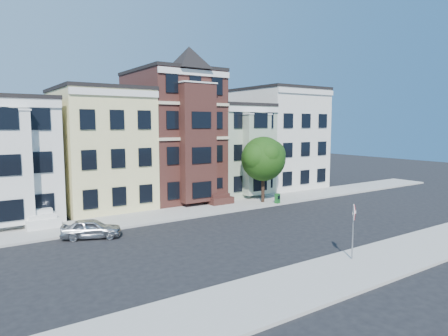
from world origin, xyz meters
TOP-DOWN VIEW (x-y plane):
  - ground at (0.00, 0.00)m, footprint 120.00×120.00m
  - far_sidewalk at (0.00, 8.00)m, footprint 60.00×4.00m
  - near_sidewalk at (0.00, -8.00)m, footprint 60.00×4.00m
  - house_yellow at (-7.00, 14.50)m, footprint 7.00×9.00m
  - house_brown at (0.00, 14.50)m, footprint 7.00×9.00m
  - house_green at (6.50, 14.50)m, footprint 6.00×9.00m
  - house_cream at (13.50, 14.50)m, footprint 8.00×9.00m
  - street_tree at (5.63, 7.50)m, footprint 7.96×7.96m
  - parked_car at (-10.59, 5.07)m, footprint 3.98×2.81m
  - newspaper_box at (6.32, 6.30)m, footprint 0.46×0.42m
  - stop_sign at (-0.48, -7.16)m, footprint 0.90×0.44m

SIDE VIEW (x-z plane):
  - ground at x=0.00m, z-range 0.00..0.00m
  - far_sidewalk at x=0.00m, z-range 0.00..0.15m
  - near_sidewalk at x=0.00m, z-range 0.00..0.15m
  - newspaper_box at x=6.32m, z-range 0.15..1.03m
  - parked_car at x=-10.59m, z-range 0.00..1.26m
  - stop_sign at x=-0.48m, z-range 0.15..3.48m
  - street_tree at x=5.63m, z-range 0.15..7.54m
  - house_green at x=6.50m, z-range 0.00..9.00m
  - house_yellow at x=-7.00m, z-range 0.00..10.00m
  - house_cream at x=13.50m, z-range 0.00..11.00m
  - house_brown at x=0.00m, z-range 0.00..12.00m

